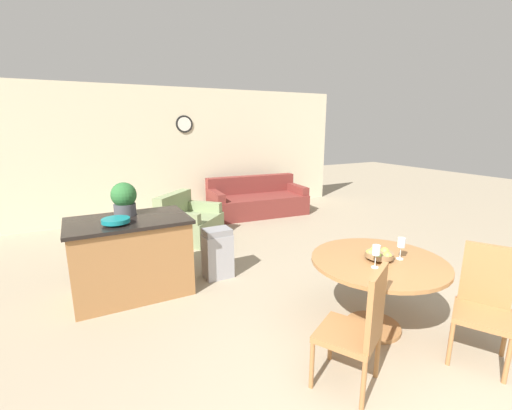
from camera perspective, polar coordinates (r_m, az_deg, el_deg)
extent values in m
cube|color=beige|center=(7.58, -13.32, 8.44)|extent=(8.00, 0.06, 2.70)
cylinder|color=black|center=(7.57, -11.87, 13.06)|extent=(0.36, 0.02, 0.36)
cylinder|color=white|center=(7.56, -11.84, 13.07)|extent=(0.29, 0.01, 0.29)
cylinder|color=#9E6B3D|center=(3.74, 18.89, -18.59)|extent=(0.52, 0.52, 0.04)
cylinder|color=#9E6B3D|center=(3.58, 19.32, -13.91)|extent=(0.12, 0.12, 0.65)
cylinder|color=#9E6B3D|center=(3.44, 19.76, -8.85)|extent=(1.24, 1.24, 0.03)
cylinder|color=#9E6B3D|center=(2.86, 9.30, -24.83)|extent=(0.04, 0.04, 0.39)
cylinder|color=#9E6B3D|center=(3.15, 12.32, -20.95)|extent=(0.04, 0.04, 0.39)
cylinder|color=#9E6B3D|center=(2.77, 17.46, -26.81)|extent=(0.04, 0.04, 0.39)
cylinder|color=#9E6B3D|center=(3.07, 19.57, -22.50)|extent=(0.04, 0.04, 0.39)
cube|color=#9E6B3D|center=(2.83, 14.94, -20.13)|extent=(0.57, 0.57, 0.05)
cube|color=#9E6B3D|center=(2.64, 19.40, -15.65)|extent=(0.36, 0.22, 0.54)
cylinder|color=#9E6B3D|center=(3.45, 36.41, -20.20)|extent=(0.04, 0.04, 0.39)
cylinder|color=#9E6B3D|center=(3.43, 29.66, -19.48)|extent=(0.04, 0.04, 0.39)
cylinder|color=#9E6B3D|center=(3.78, 36.12, -17.17)|extent=(0.04, 0.04, 0.39)
cylinder|color=#9E6B3D|center=(3.76, 30.07, -16.49)|extent=(0.04, 0.04, 0.39)
cube|color=#9E6B3D|center=(3.50, 33.54, -15.17)|extent=(0.57, 0.57, 0.05)
cube|color=#9E6B3D|center=(3.55, 34.16, -9.60)|extent=(0.22, 0.36, 0.54)
cylinder|color=olive|center=(3.43, 19.80, -8.34)|extent=(0.10, 0.10, 0.03)
cylinder|color=olive|center=(3.41, 19.85, -7.76)|extent=(0.26, 0.26, 0.04)
sphere|color=#99C142|center=(3.48, 20.65, -7.29)|extent=(0.08, 0.08, 0.08)
sphere|color=#99C142|center=(3.48, 19.15, -7.17)|extent=(0.08, 0.08, 0.08)
sphere|color=#99C142|center=(3.39, 18.47, -7.64)|extent=(0.08, 0.08, 0.08)
sphere|color=#99C142|center=(3.33, 19.53, -8.09)|extent=(0.08, 0.08, 0.08)
sphere|color=#99C142|center=(3.37, 21.05, -7.99)|extent=(0.08, 0.08, 0.08)
cylinder|color=silver|center=(3.24, 19.19, -9.77)|extent=(0.06, 0.06, 0.01)
cylinder|color=silver|center=(3.22, 19.27, -8.78)|extent=(0.01, 0.01, 0.11)
cylinder|color=silver|center=(3.18, 19.41, -7.09)|extent=(0.07, 0.07, 0.09)
cylinder|color=silver|center=(3.52, 22.83, -8.25)|extent=(0.06, 0.06, 0.01)
cylinder|color=silver|center=(3.50, 22.92, -7.33)|extent=(0.01, 0.01, 0.11)
cylinder|color=silver|center=(3.46, 23.07, -5.77)|extent=(0.07, 0.07, 0.09)
cube|color=#9E6B3D|center=(4.28, -20.05, -8.33)|extent=(1.26, 0.77, 0.87)
cube|color=black|center=(4.14, -20.55, -2.46)|extent=(1.32, 0.83, 0.04)
cylinder|color=#147A7F|center=(3.95, -22.29, -2.87)|extent=(0.10, 0.10, 0.02)
cylinder|color=#147A7F|center=(3.94, -22.33, -2.39)|extent=(0.29, 0.29, 0.04)
cylinder|color=#4C4C51|center=(4.30, -20.99, -0.70)|extent=(0.25, 0.25, 0.14)
sphere|color=#2D6B33|center=(4.26, -21.19, 1.61)|extent=(0.29, 0.29, 0.29)
cube|color=#9E9EA3|center=(4.51, -6.42, -8.42)|extent=(0.36, 0.26, 0.58)
cube|color=gray|center=(4.40, -6.53, -4.46)|extent=(0.34, 0.25, 0.08)
cube|color=maroon|center=(7.55, 0.28, 0.02)|extent=(2.15, 1.15, 0.42)
cube|color=maroon|center=(7.82, -0.84, 3.49)|extent=(2.09, 0.39, 0.39)
cube|color=maroon|center=(7.22, -6.73, -0.01)|extent=(0.23, 0.91, 0.59)
cube|color=maroon|center=(7.96, 6.63, 1.25)|extent=(0.23, 0.91, 0.59)
cube|color=gray|center=(6.06, -10.78, -3.71)|extent=(1.27, 1.26, 0.40)
cube|color=gray|center=(6.12, -13.62, 0.13)|extent=(0.81, 0.79, 0.39)
cube|color=gray|center=(5.70, -12.80, -4.00)|extent=(0.63, 0.65, 0.57)
cube|color=gray|center=(6.38, -9.04, -1.95)|extent=(0.63, 0.65, 0.57)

